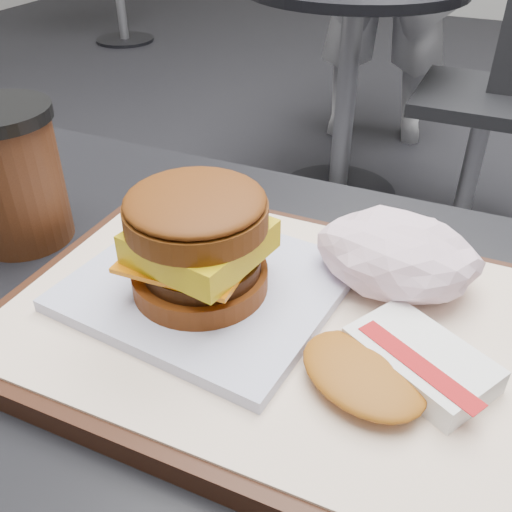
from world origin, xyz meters
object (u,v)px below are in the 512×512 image
object	(u,v)px
coffee_cup	(10,172)
customer_table	(211,510)
neighbor_table	(350,47)
hash_brown	(395,366)
crumpled_wrapper	(398,255)
breakfast_sandwich	(201,252)
serving_tray	(265,321)

from	to	relation	value
coffee_cup	customer_table	bearing A→B (deg)	-19.09
customer_table	neighbor_table	xyz separation A→B (m)	(-0.35, 1.65, -0.03)
hash_brown	customer_table	bearing A→B (deg)	-170.34
coffee_cup	neighbor_table	bearing A→B (deg)	94.49
coffee_cup	crumpled_wrapper	bearing A→B (deg)	7.14
customer_table	crumpled_wrapper	distance (m)	0.28
hash_brown	neighbor_table	bearing A→B (deg)	106.45
coffee_cup	hash_brown	bearing A→B (deg)	-8.94
coffee_cup	neighbor_table	size ratio (longest dim) A/B	0.17
customer_table	breakfast_sandwich	xyz separation A→B (m)	(-0.02, 0.05, 0.24)
serving_tray	neighbor_table	bearing A→B (deg)	103.36
breakfast_sandwich	crumpled_wrapper	world-z (taller)	breakfast_sandwich
hash_brown	neighbor_table	xyz separation A→B (m)	(-0.48, 1.63, -0.25)
serving_tray	breakfast_sandwich	xyz separation A→B (m)	(-0.05, -0.00, 0.05)
neighbor_table	coffee_cup	bearing A→B (deg)	-85.51
serving_tray	breakfast_sandwich	size ratio (longest dim) A/B	1.83
breakfast_sandwich	coffee_cup	size ratio (longest dim) A/B	1.65
breakfast_sandwich	neighbor_table	size ratio (longest dim) A/B	0.28
customer_table	hash_brown	world-z (taller)	hash_brown
customer_table	neighbor_table	size ratio (longest dim) A/B	1.07
hash_brown	crumpled_wrapper	bearing A→B (deg)	102.77
neighbor_table	breakfast_sandwich	bearing A→B (deg)	-78.36
hash_brown	coffee_cup	bearing A→B (deg)	171.06
crumpled_wrapper	neighbor_table	xyz separation A→B (m)	(-0.46, 1.53, -0.27)
neighbor_table	crumpled_wrapper	bearing A→B (deg)	-73.32
crumpled_wrapper	coffee_cup	world-z (taller)	coffee_cup
serving_tray	coffee_cup	distance (m)	0.26
serving_tray	crumpled_wrapper	size ratio (longest dim) A/B	3.14
customer_table	hash_brown	xyz separation A→B (m)	(0.13, 0.02, 0.22)
serving_tray	hash_brown	size ratio (longest dim) A/B	2.81
customer_table	breakfast_sandwich	bearing A→B (deg)	112.90
breakfast_sandwich	coffee_cup	xyz separation A→B (m)	(-0.21, 0.03, 0.01)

